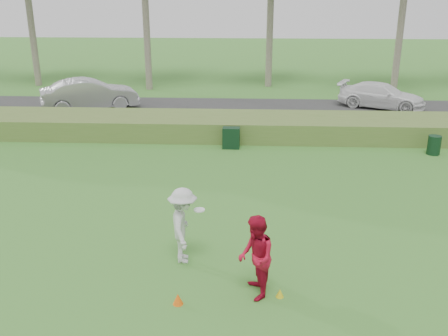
# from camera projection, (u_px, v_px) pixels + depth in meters

# --- Properties ---
(ground) EXTENTS (120.00, 120.00, 0.00)m
(ground) POSITION_uv_depth(u_px,v_px,m) (215.00, 279.00, 11.59)
(ground) COLOR #317426
(ground) RESTS_ON ground
(reed_strip) EXTENTS (80.00, 3.00, 0.90)m
(reed_strip) POSITION_uv_depth(u_px,v_px,m) (233.00, 126.00, 22.71)
(reed_strip) COLOR #4D6E2C
(reed_strip) RESTS_ON ground
(park_road) EXTENTS (80.00, 6.00, 0.06)m
(park_road) POSITION_uv_depth(u_px,v_px,m) (236.00, 110.00, 27.55)
(park_road) COLOR #2D2D2D
(park_road) RESTS_ON ground
(player_white) EXTENTS (0.95, 1.30, 1.91)m
(player_white) POSITION_uv_depth(u_px,v_px,m) (183.00, 225.00, 12.06)
(player_white) COLOR silver
(player_white) RESTS_ON ground
(player_red) EXTENTS (0.85, 1.02, 1.88)m
(player_red) POSITION_uv_depth(u_px,v_px,m) (256.00, 258.00, 10.64)
(player_red) COLOR #B20F2B
(player_red) RESTS_ON ground
(cone_orange) EXTENTS (0.23, 0.23, 0.25)m
(cone_orange) POSITION_uv_depth(u_px,v_px,m) (178.00, 299.00, 10.62)
(cone_orange) COLOR #FF5D0D
(cone_orange) RESTS_ON ground
(cone_yellow) EXTENTS (0.18, 0.18, 0.19)m
(cone_yellow) POSITION_uv_depth(u_px,v_px,m) (280.00, 293.00, 10.87)
(cone_yellow) COLOR gold
(cone_yellow) RESTS_ON ground
(utility_cabinet) EXTENTS (0.73, 0.47, 0.89)m
(utility_cabinet) POSITION_uv_depth(u_px,v_px,m) (231.00, 138.00, 20.95)
(utility_cabinet) COLOR black
(utility_cabinet) RESTS_ON ground
(trash_bin) EXTENTS (0.66, 0.66, 0.78)m
(trash_bin) POSITION_uv_depth(u_px,v_px,m) (434.00, 145.00, 20.17)
(trash_bin) COLOR black
(trash_bin) RESTS_ON ground
(car_mid) EXTENTS (5.44, 3.81, 1.70)m
(car_mid) POSITION_uv_depth(u_px,v_px,m) (90.00, 94.00, 27.23)
(car_mid) COLOR #B6B6BB
(car_mid) RESTS_ON park_road
(car_right) EXTENTS (5.07, 3.70, 1.37)m
(car_right) POSITION_uv_depth(u_px,v_px,m) (381.00, 96.00, 27.79)
(car_right) COLOR white
(car_right) RESTS_ON park_road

